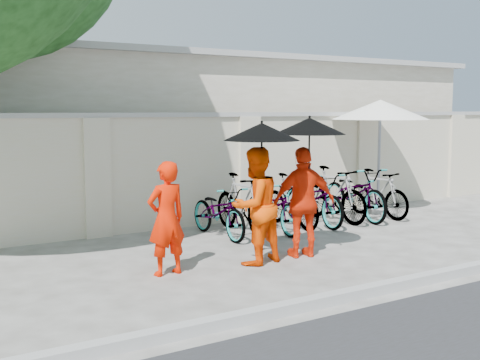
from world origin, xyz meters
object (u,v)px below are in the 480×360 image
monk_center (255,206)px  patio_umbrella (380,111)px  monk_left (166,218)px  monk_right (304,202)px

monk_center → patio_umbrella: size_ratio=0.64×
monk_left → patio_umbrella: patio_umbrella is taller
monk_center → patio_umbrella: patio_umbrella is taller
monk_center → patio_umbrella: (4.42, 2.10, 1.29)m
monk_right → patio_umbrella: patio_umbrella is taller
patio_umbrella → monk_center: bearing=-154.6°
monk_left → monk_center: size_ratio=0.91×
patio_umbrella → monk_left: bearing=-161.0°
monk_center → monk_right: (0.82, -0.04, -0.01)m
monk_left → monk_right: size_ratio=0.92×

